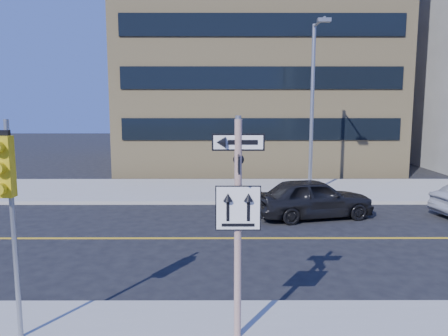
{
  "coord_description": "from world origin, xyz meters",
  "views": [
    {
      "loc": [
        -0.27,
        -10.05,
        4.38
      ],
      "look_at": [
        -0.23,
        4.0,
        2.37
      ],
      "focal_mm": 35.0,
      "sensor_mm": 36.0,
      "label": 1
    }
  ],
  "objects_px": {
    "sign_pole": "(238,216)",
    "streetlight_a": "(313,98)",
    "traffic_signal": "(6,185)",
    "parked_car_a": "(313,198)"
  },
  "relations": [
    {
      "from": "sign_pole",
      "to": "streetlight_a",
      "type": "distance_m",
      "value": 14.05
    },
    {
      "from": "traffic_signal",
      "to": "parked_car_a",
      "type": "height_order",
      "value": "traffic_signal"
    },
    {
      "from": "traffic_signal",
      "to": "parked_car_a",
      "type": "xyz_separation_m",
      "value": [
        7.29,
        9.38,
        -2.24
      ]
    },
    {
      "from": "parked_car_a",
      "to": "streetlight_a",
      "type": "distance_m",
      "value": 5.71
    },
    {
      "from": "parked_car_a",
      "to": "streetlight_a",
      "type": "height_order",
      "value": "streetlight_a"
    },
    {
      "from": "streetlight_a",
      "to": "sign_pole",
      "type": "bearing_deg",
      "value": -106.77
    },
    {
      "from": "sign_pole",
      "to": "streetlight_a",
      "type": "relative_size",
      "value": 0.51
    },
    {
      "from": "sign_pole",
      "to": "parked_car_a",
      "type": "height_order",
      "value": "sign_pole"
    },
    {
      "from": "sign_pole",
      "to": "parked_car_a",
      "type": "distance_m",
      "value": 9.94
    },
    {
      "from": "parked_car_a",
      "to": "traffic_signal",
      "type": "bearing_deg",
      "value": 129.12
    }
  ]
}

